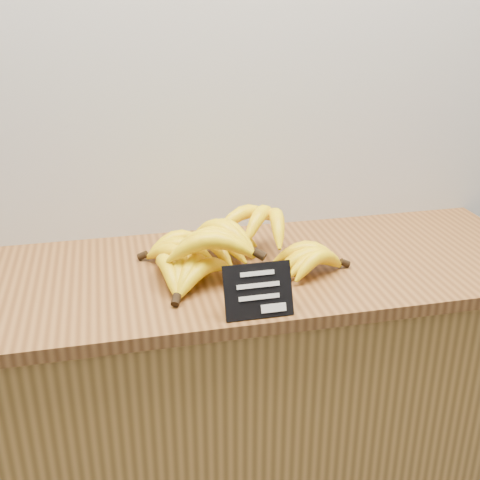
% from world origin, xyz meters
% --- Properties ---
extents(counter, '(1.27, 0.50, 0.90)m').
position_xyz_m(counter, '(-0.15, 2.75, 0.45)').
color(counter, '#AA7C37').
rests_on(counter, ground).
extents(counter_top, '(1.53, 0.54, 0.03)m').
position_xyz_m(counter_top, '(-0.15, 2.75, 0.92)').
color(counter_top, brown).
rests_on(counter_top, counter).
extents(chalkboard_sign, '(0.14, 0.05, 0.11)m').
position_xyz_m(chalkboard_sign, '(-0.15, 2.52, 0.98)').
color(chalkboard_sign, black).
rests_on(chalkboard_sign, counter_top).
extents(banana_pile, '(0.53, 0.37, 0.13)m').
position_xyz_m(banana_pile, '(-0.18, 2.74, 0.98)').
color(banana_pile, yellow).
rests_on(banana_pile, counter_top).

